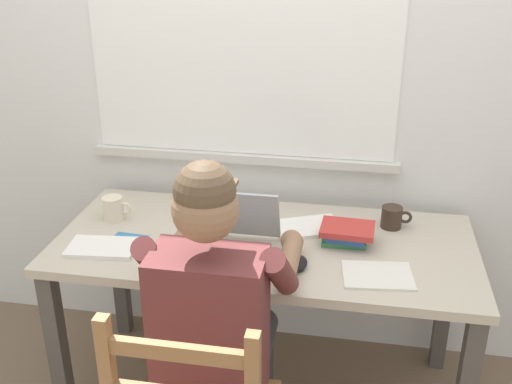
{
  "coord_description": "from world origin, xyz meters",
  "views": [
    {
      "loc": [
        0.32,
        -2.0,
        1.82
      ],
      "look_at": [
        -0.02,
        -0.05,
        0.95
      ],
      "focal_mm": 42.56,
      "sensor_mm": 36.0,
      "label": 1
    }
  ],
  "objects_px": {
    "laptop": "(230,241)",
    "coffee_mug_white": "(114,208)",
    "seated_person": "(218,314)",
    "computer_mouse": "(299,263)",
    "book_stack_main": "(346,234)",
    "landscape_photo_print": "(129,239)",
    "coffee_mug_dark": "(392,217)",
    "desk": "(264,261)"
  },
  "relations": [
    {
      "from": "coffee_mug_white",
      "to": "landscape_photo_print",
      "type": "relative_size",
      "value": 0.93
    },
    {
      "from": "computer_mouse",
      "to": "book_stack_main",
      "type": "distance_m",
      "value": 0.26
    },
    {
      "from": "seated_person",
      "to": "book_stack_main",
      "type": "xyz_separation_m",
      "value": [
        0.38,
        0.46,
        0.08
      ]
    },
    {
      "from": "desk",
      "to": "laptop",
      "type": "bearing_deg",
      "value": -129.96
    },
    {
      "from": "desk",
      "to": "laptop",
      "type": "relative_size",
      "value": 4.78
    },
    {
      "from": "seated_person",
      "to": "computer_mouse",
      "type": "bearing_deg",
      "value": 48.38
    },
    {
      "from": "seated_person",
      "to": "book_stack_main",
      "type": "relative_size",
      "value": 6.12
    },
    {
      "from": "desk",
      "to": "computer_mouse",
      "type": "distance_m",
      "value": 0.25
    },
    {
      "from": "seated_person",
      "to": "laptop",
      "type": "height_order",
      "value": "seated_person"
    },
    {
      "from": "seated_person",
      "to": "coffee_mug_dark",
      "type": "height_order",
      "value": "seated_person"
    },
    {
      "from": "coffee_mug_white",
      "to": "landscape_photo_print",
      "type": "bearing_deg",
      "value": -52.44
    },
    {
      "from": "computer_mouse",
      "to": "coffee_mug_white",
      "type": "relative_size",
      "value": 0.83
    },
    {
      "from": "coffee_mug_white",
      "to": "landscape_photo_print",
      "type": "distance_m",
      "value": 0.2
    },
    {
      "from": "computer_mouse",
      "to": "coffee_mug_dark",
      "type": "xyz_separation_m",
      "value": [
        0.33,
        0.37,
        0.03
      ]
    },
    {
      "from": "seated_person",
      "to": "book_stack_main",
      "type": "bearing_deg",
      "value": 50.59
    },
    {
      "from": "coffee_mug_dark",
      "to": "landscape_photo_print",
      "type": "relative_size",
      "value": 0.92
    },
    {
      "from": "coffee_mug_white",
      "to": "laptop",
      "type": "bearing_deg",
      "value": -20.54
    },
    {
      "from": "desk",
      "to": "laptop",
      "type": "distance_m",
      "value": 0.22
    },
    {
      "from": "coffee_mug_dark",
      "to": "book_stack_main",
      "type": "height_order",
      "value": "coffee_mug_dark"
    },
    {
      "from": "seated_person",
      "to": "laptop",
      "type": "distance_m",
      "value": 0.32
    },
    {
      "from": "seated_person",
      "to": "coffee_mug_dark",
      "type": "xyz_separation_m",
      "value": [
        0.55,
        0.63,
        0.09
      ]
    },
    {
      "from": "computer_mouse",
      "to": "coffee_mug_white",
      "type": "xyz_separation_m",
      "value": [
        -0.78,
        0.25,
        0.03
      ]
    },
    {
      "from": "coffee_mug_white",
      "to": "book_stack_main",
      "type": "distance_m",
      "value": 0.93
    },
    {
      "from": "laptop",
      "to": "coffee_mug_white",
      "type": "height_order",
      "value": "laptop"
    },
    {
      "from": "desk",
      "to": "seated_person",
      "type": "relative_size",
      "value": 1.27
    },
    {
      "from": "laptop",
      "to": "desk",
      "type": "bearing_deg",
      "value": 50.04
    },
    {
      "from": "computer_mouse",
      "to": "coffee_mug_dark",
      "type": "relative_size",
      "value": 0.84
    },
    {
      "from": "computer_mouse",
      "to": "coffee_mug_dark",
      "type": "height_order",
      "value": "coffee_mug_dark"
    },
    {
      "from": "coffee_mug_white",
      "to": "book_stack_main",
      "type": "height_order",
      "value": "coffee_mug_white"
    },
    {
      "from": "desk",
      "to": "coffee_mug_white",
      "type": "relative_size",
      "value": 13.04
    },
    {
      "from": "landscape_photo_print",
      "to": "seated_person",
      "type": "bearing_deg",
      "value": -34.57
    },
    {
      "from": "seated_person",
      "to": "landscape_photo_print",
      "type": "bearing_deg",
      "value": 141.03
    },
    {
      "from": "coffee_mug_white",
      "to": "coffee_mug_dark",
      "type": "height_order",
      "value": "coffee_mug_white"
    },
    {
      "from": "computer_mouse",
      "to": "book_stack_main",
      "type": "relative_size",
      "value": 0.49
    },
    {
      "from": "desk",
      "to": "laptop",
      "type": "height_order",
      "value": "laptop"
    },
    {
      "from": "coffee_mug_dark",
      "to": "landscape_photo_print",
      "type": "distance_m",
      "value": 1.03
    },
    {
      "from": "laptop",
      "to": "computer_mouse",
      "type": "relative_size",
      "value": 3.3
    },
    {
      "from": "seated_person",
      "to": "laptop",
      "type": "bearing_deg",
      "value": 94.82
    },
    {
      "from": "computer_mouse",
      "to": "coffee_mug_dark",
      "type": "bearing_deg",
      "value": 48.69
    },
    {
      "from": "computer_mouse",
      "to": "landscape_photo_print",
      "type": "bearing_deg",
      "value": 172.1
    },
    {
      "from": "book_stack_main",
      "to": "seated_person",
      "type": "bearing_deg",
      "value": -129.41
    },
    {
      "from": "seated_person",
      "to": "landscape_photo_print",
      "type": "height_order",
      "value": "seated_person"
    }
  ]
}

